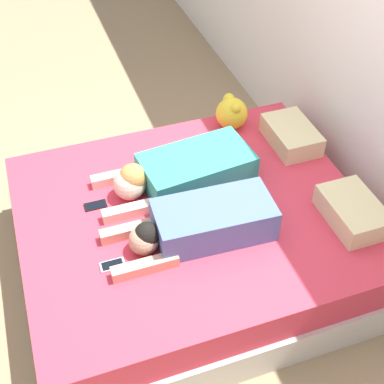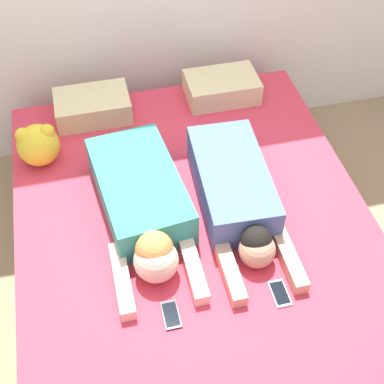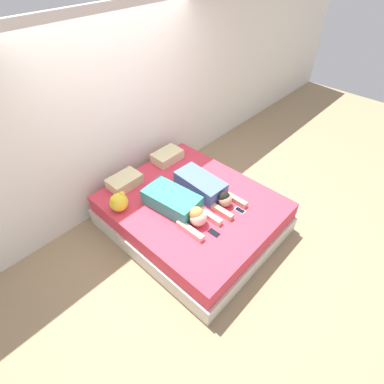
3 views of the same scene
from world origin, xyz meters
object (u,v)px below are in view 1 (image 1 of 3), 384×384
Objects in this scene: pillow_head_left at (291,135)px; cell_phone_right at (112,265)px; bed at (192,237)px; person_left at (181,172)px; cell_phone_left at (96,205)px; plush_toy at (232,113)px; person_right at (200,224)px; pillow_head_right at (353,212)px.

pillow_head_left reaches higher than cell_phone_right.
person_left is (-0.25, 0.01, 0.36)m from bed.
cell_phone_left is 0.57× the size of plush_toy.
cell_phone_left is at bearing -130.37° from person_right.
cell_phone_right is 1.52m from plush_toy.
person_right is at bearing -55.49° from pillow_head_left.
pillow_head_left is (-0.40, 0.89, 0.33)m from bed.
person_left is at bearing -126.59° from pillow_head_right.
pillow_head_left and pillow_head_right have the same top height.
pillow_head_right is 1.81× the size of plush_toy.
person_left is (-0.65, -0.88, 0.03)m from pillow_head_right.
person_left is 0.47m from person_right.
pillow_head_right is 1.09m from person_left.
person_left is 0.79m from cell_phone_right.
bed is 1.00m from plush_toy.
pillow_head_right is at bearing 15.88° from plush_toy.
cell_phone_right is at bearing -95.11° from pillow_head_right.
cell_phone_left is 0.50m from cell_phone_right.
cell_phone_right is at bearing -64.34° from bed.
pillow_head_left is 0.81m from pillow_head_right.
person_right is at bearing -4.38° from person_left.
pillow_head_right is 3.16× the size of cell_phone_left.
pillow_head_left is at bearing 100.14° from person_left.
bed is 0.42m from person_right.
bed is 4.94× the size of pillow_head_right.
pillow_head_right is 0.44× the size of person_right.
pillow_head_right reaches higher than bed.
pillow_head_right reaches higher than cell_phone_left.
cell_phone_right is (0.27, -0.57, 0.26)m from bed.
person_left is 7.39× the size of cell_phone_left.
plush_toy is at bearing -164.12° from pillow_head_right.
bed is 15.58× the size of cell_phone_right.
bed is at bearing -114.53° from pillow_head_right.
bed is 0.44m from person_left.
cell_phone_left reaches higher than bed.
bed is at bearing 115.66° from cell_phone_right.
person_left is at bearing 175.62° from person_right.
pillow_head_left is 3.16× the size of cell_phone_right.
bed is 4.94× the size of pillow_head_left.
plush_toy is at bearing 114.06° from cell_phone_left.
cell_phone_right is at bearing -48.39° from plush_toy.
person_right is at bearing 95.26° from cell_phone_right.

